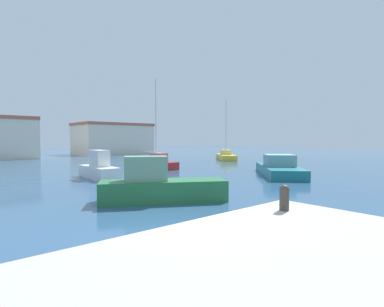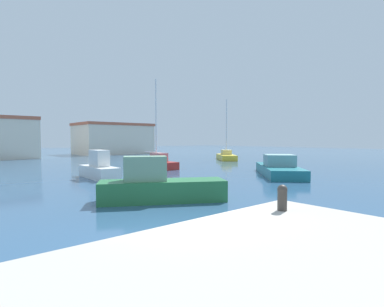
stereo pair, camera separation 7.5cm
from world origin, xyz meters
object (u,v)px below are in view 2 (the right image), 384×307
Objects in this scene: mooring_bollard at (282,197)px; sailboat_red_inner_mooring at (157,162)px; motorboat_green_center_channel at (159,186)px; motorboat_teal_far_right at (279,168)px; sailboat_yellow_outer_mooring at (226,156)px; motorboat_white_mid_harbor at (99,169)px.

sailboat_red_inner_mooring is at bearing 64.16° from mooring_bollard.
sailboat_red_inner_mooring reaches higher than mooring_bollard.
motorboat_teal_far_right is (13.07, 2.35, -0.14)m from motorboat_green_center_channel.
sailboat_yellow_outer_mooring is 29.19m from motorboat_green_center_channel.
motorboat_green_center_channel is at bearing 80.76° from mooring_bollard.
sailboat_yellow_outer_mooring reaches higher than motorboat_teal_far_right.
motorboat_white_mid_harbor is (-21.94, -7.86, 0.20)m from sailboat_yellow_outer_mooring.
sailboat_red_inner_mooring is at bearing 56.66° from motorboat_green_center_channel.
motorboat_green_center_channel reaches higher than motorboat_white_mid_harbor.
sailboat_red_inner_mooring is (-14.45, -4.25, 0.08)m from sailboat_yellow_outer_mooring.
mooring_bollard is at bearing -98.33° from motorboat_white_mid_harbor.
sailboat_yellow_outer_mooring is at bearing 37.17° from motorboat_green_center_channel.
motorboat_green_center_channel reaches higher than mooring_bollard.
motorboat_green_center_channel is 1.25× the size of motorboat_white_mid_harbor.
sailboat_yellow_outer_mooring is 1.82× the size of motorboat_white_mid_harbor.
mooring_bollard is 7.35m from motorboat_green_center_channel.
mooring_bollard is 0.08× the size of sailboat_yellow_outer_mooring.
motorboat_teal_far_right is at bearing -68.87° from sailboat_red_inner_mooring.
sailboat_red_inner_mooring reaches higher than sailboat_yellow_outer_mooring.
mooring_bollard is at bearing -134.51° from sailboat_yellow_outer_mooring.
motorboat_white_mid_harbor reaches higher than mooring_bollard.
sailboat_yellow_outer_mooring reaches higher than motorboat_white_mid_harbor.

